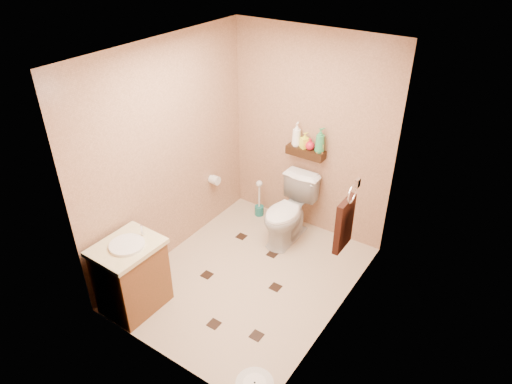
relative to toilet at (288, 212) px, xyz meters
The scene contains 18 objects.
ground 0.92m from the toilet, 89.58° to the right, with size 2.50×2.50×0.00m, color tan.
wall_back 0.91m from the toilet, 89.16° to the left, with size 2.00×0.04×2.40m, color tan.
wall_front 2.24m from the toilet, 89.83° to the right, with size 2.00×0.04×2.40m, color tan.
wall_left 1.53m from the toilet, 140.07° to the right, with size 0.04×2.50×2.40m, color tan.
wall_right 1.54m from the toilet, 39.59° to the right, with size 0.04×2.50×2.40m, color tan.
ceiling 2.18m from the toilet, 89.58° to the right, with size 2.00×2.50×0.02m, color silver.
wall_shelf 0.72m from the toilet, 88.96° to the left, with size 0.46×0.14×0.10m, color #311F0D.
floor_accents 0.99m from the toilet, 88.69° to the right, with size 1.11×1.38×0.01m.
toilet is the anchor object (origin of this frame).
vanity 1.91m from the toilet, 111.26° to the right, with size 0.52×0.62×0.86m.
toilet_brush 0.64m from the toilet, 157.03° to the left, with size 0.12×0.12×0.51m.
towel_ring 1.22m from the toilet, 32.33° to the right, with size 0.12×0.30×0.76m.
toilet_paper 0.98m from the toilet, 168.98° to the right, with size 0.12×0.11×0.12m.
bottle_a 0.90m from the toilet, 109.96° to the left, with size 0.11×0.11×0.28m, color white.
bottle_b 0.85m from the toilet, 92.74° to the left, with size 0.08×0.08×0.18m, color #F2F633.
bottle_c 0.83m from the toilet, 80.65° to the left, with size 0.11×0.11×0.14m, color red.
bottle_d 0.91m from the toilet, 62.68° to the left, with size 0.11×0.11×0.29m, color #319558.
bottle_e 0.85m from the toilet, 62.20° to the left, with size 0.07×0.07×0.16m, color #FCA454.
Camera 1 is at (2.14, -3.03, 3.35)m, focal length 32.00 mm.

